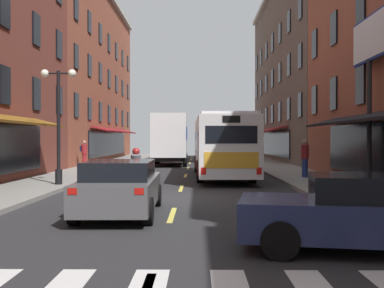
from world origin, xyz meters
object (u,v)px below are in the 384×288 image
(billboard_sign, at_px, (369,55))
(transit_bus, at_px, (221,145))
(pedestrian_near, at_px, (84,153))
(pedestrian_mid, at_px, (305,158))
(motorcycle_rider, at_px, (136,175))
(box_truck, at_px, (170,140))
(street_lamp_twin, at_px, (59,120))
(sedan_mid, at_px, (121,187))
(sedan_far, at_px, (377,212))
(sedan_near, at_px, (175,152))

(billboard_sign, bearing_deg, transit_bus, 128.37)
(transit_bus, distance_m, pedestrian_near, 10.79)
(pedestrian_near, bearing_deg, pedestrian_mid, 92.81)
(motorcycle_rider, xyz_separation_m, pedestrian_mid, (7.25, 6.31, 0.37))
(transit_bus, xyz_separation_m, pedestrian_near, (-8.64, 6.43, -0.58))
(transit_bus, relative_size, motorcycle_rider, 5.42)
(box_truck, xyz_separation_m, pedestrian_mid, (7.17, -12.35, -0.84))
(billboard_sign, relative_size, pedestrian_mid, 3.54)
(transit_bus, bearing_deg, street_lamp_twin, -141.77)
(transit_bus, height_order, street_lamp_twin, street_lamp_twin)
(sedan_mid, bearing_deg, box_truck, 90.13)
(sedan_far, bearing_deg, pedestrian_near, 115.20)
(sedan_mid, bearing_deg, billboard_sign, 33.12)
(street_lamp_twin, bearing_deg, sedan_far, -50.66)
(pedestrian_near, relative_size, pedestrian_mid, 0.95)
(sedan_far, distance_m, pedestrian_mid, 14.47)
(billboard_sign, relative_size, motorcycle_rider, 3.09)
(sedan_near, distance_m, sedan_far, 36.37)
(billboard_sign, distance_m, street_lamp_twin, 12.27)
(billboard_sign, height_order, box_truck, billboard_sign)
(pedestrian_mid, bearing_deg, transit_bus, -176.02)
(billboard_sign, xyz_separation_m, sedan_near, (-8.52, 26.56, -4.34))
(box_truck, distance_m, sedan_near, 9.39)
(billboard_sign, distance_m, sedan_far, 10.90)
(box_truck, distance_m, sedan_mid, 22.75)
(billboard_sign, height_order, pedestrian_mid, billboard_sign)
(sedan_mid, bearing_deg, sedan_far, -37.79)
(motorcycle_rider, distance_m, pedestrian_near, 15.34)
(pedestrian_near, height_order, street_lamp_twin, street_lamp_twin)
(billboard_sign, height_order, sedan_mid, billboard_sign)
(pedestrian_near, xyz_separation_m, pedestrian_mid, (12.56, -8.08, 0.02))
(pedestrian_mid, bearing_deg, sedan_far, -71.16)
(billboard_sign, bearing_deg, sedan_mid, -146.88)
(sedan_mid, relative_size, pedestrian_near, 2.61)
(box_truck, height_order, sedan_near, box_truck)
(pedestrian_mid, xyz_separation_m, street_lamp_twin, (-10.71, -3.71, 1.64))
(box_truck, bearing_deg, sedan_far, -79.06)
(sedan_far, xyz_separation_m, pedestrian_near, (-10.55, 22.41, 0.36))
(box_truck, bearing_deg, billboard_sign, -63.94)
(sedan_mid, bearing_deg, pedestrian_near, 106.44)
(transit_bus, bearing_deg, box_truck, 106.90)
(sedan_mid, distance_m, street_lamp_twin, 7.83)
(sedan_near, bearing_deg, street_lamp_twin, -97.77)
(box_truck, height_order, sedan_mid, box_truck)
(billboard_sign, distance_m, sedan_mid, 10.92)
(pedestrian_mid, bearing_deg, sedan_near, 135.34)
(motorcycle_rider, bearing_deg, billboard_sign, 9.40)
(billboard_sign, xyz_separation_m, pedestrian_mid, (-1.27, 4.90, -4.00))
(sedan_mid, distance_m, pedestrian_near, 19.24)
(billboard_sign, relative_size, sedan_mid, 1.42)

